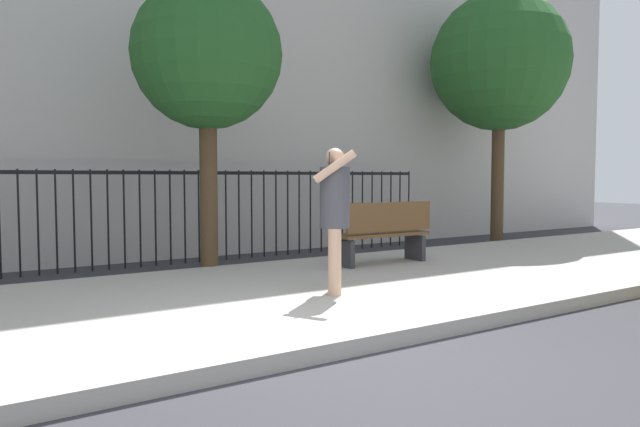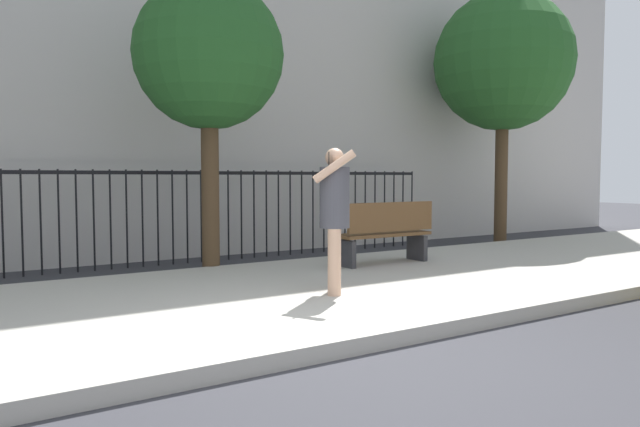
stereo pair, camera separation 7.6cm
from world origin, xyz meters
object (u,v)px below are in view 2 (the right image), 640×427
at_px(street_tree_mid, 209,56).
at_px(pedestrian_on_phone, 335,210).
at_px(street_bench, 386,231).
at_px(street_tree_near, 503,62).

bearing_deg(street_tree_mid, pedestrian_on_phone, -83.41).
height_order(pedestrian_on_phone, street_bench, pedestrian_on_phone).
bearing_deg(street_tree_near, pedestrian_on_phone, -154.16).
height_order(pedestrian_on_phone, street_tree_near, street_tree_near).
relative_size(street_tree_near, street_tree_mid, 1.24).
distance_m(pedestrian_on_phone, street_tree_near, 7.91).
height_order(pedestrian_on_phone, street_tree_mid, street_tree_mid).
bearing_deg(pedestrian_on_phone, street_bench, 36.67).
bearing_deg(street_bench, pedestrian_on_phone, -143.33).
relative_size(pedestrian_on_phone, street_bench, 1.03).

